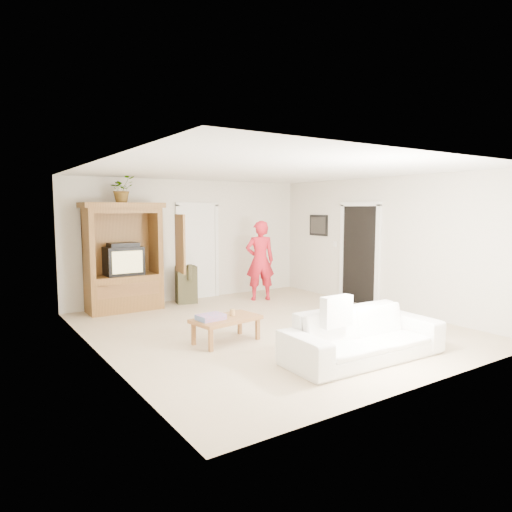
# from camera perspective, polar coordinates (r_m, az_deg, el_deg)

# --- Properties ---
(floor) EXTENTS (6.00, 6.00, 0.00)m
(floor) POSITION_cam_1_polar(r_m,az_deg,el_deg) (7.72, 1.73, -8.96)
(floor) COLOR tan
(floor) RESTS_ON ground
(ceiling) EXTENTS (6.00, 6.00, 0.00)m
(ceiling) POSITION_cam_1_polar(r_m,az_deg,el_deg) (7.48, 1.80, 10.65)
(ceiling) COLOR white
(ceiling) RESTS_ON floor
(wall_back) EXTENTS (5.50, 0.00, 5.50)m
(wall_back) POSITION_cam_1_polar(r_m,az_deg,el_deg) (10.08, -8.18, 1.99)
(wall_back) COLOR silver
(wall_back) RESTS_ON floor
(wall_front) EXTENTS (5.50, 0.00, 5.50)m
(wall_front) POSITION_cam_1_polar(r_m,az_deg,el_deg) (5.35, 20.73, -1.83)
(wall_front) COLOR silver
(wall_front) RESTS_ON floor
(wall_left) EXTENTS (0.00, 6.00, 6.00)m
(wall_left) POSITION_cam_1_polar(r_m,az_deg,el_deg) (6.32, -19.01, -0.63)
(wall_left) COLOR silver
(wall_left) RESTS_ON floor
(wall_right) EXTENTS (0.00, 6.00, 6.00)m
(wall_right) POSITION_cam_1_polar(r_m,az_deg,el_deg) (9.35, 15.63, 1.53)
(wall_right) COLOR silver
(wall_right) RESTS_ON floor
(armoire) EXTENTS (1.82, 1.14, 2.10)m
(armoire) POSITION_cam_1_polar(r_m,az_deg,el_deg) (9.23, -16.10, -0.99)
(armoire) COLOR brown
(armoire) RESTS_ON floor
(door_back) EXTENTS (0.85, 0.05, 2.04)m
(door_back) POSITION_cam_1_polar(r_m,az_deg,el_deg) (10.14, -7.32, 0.44)
(door_back) COLOR white
(door_back) RESTS_ON floor
(doorway_right) EXTENTS (0.05, 0.90, 2.04)m
(doorway_right) POSITION_cam_1_polar(r_m,az_deg,el_deg) (9.76, 12.82, 0.13)
(doorway_right) COLOR black
(doorway_right) RESTS_ON floor
(framed_picture) EXTENTS (0.03, 0.60, 0.48)m
(framed_picture) POSITION_cam_1_polar(r_m,az_deg,el_deg) (10.66, 7.83, 3.83)
(framed_picture) COLOR black
(framed_picture) RESTS_ON wall_right
(doormat) EXTENTS (0.60, 0.40, 0.02)m
(doormat) POSITION_cam_1_polar(r_m,az_deg,el_deg) (9.61, 10.92, -6.02)
(doormat) COLOR #382316
(doormat) RESTS_ON floor
(plant) EXTENTS (0.57, 0.54, 0.51)m
(plant) POSITION_cam_1_polar(r_m,az_deg,el_deg) (9.13, -16.44, 8.02)
(plant) COLOR #4C7238
(plant) RESTS_ON armoire
(man) EXTENTS (0.74, 0.61, 1.73)m
(man) POSITION_cam_1_polar(r_m,az_deg,el_deg) (9.86, 0.51, -0.58)
(man) COLOR red
(man) RESTS_ON floor
(sofa) EXTENTS (2.27, 0.96, 0.65)m
(sofa) POSITION_cam_1_polar(r_m,az_deg,el_deg) (6.28, 13.29, -9.57)
(sofa) COLOR white
(sofa) RESTS_ON floor
(coffee_table) EXTENTS (1.08, 0.69, 0.38)m
(coffee_table) POSITION_cam_1_polar(r_m,az_deg,el_deg) (6.86, -3.75, -8.06)
(coffee_table) COLOR #9B6135
(coffee_table) RESTS_ON floor
(towel) EXTENTS (0.41, 0.32, 0.08)m
(towel) POSITION_cam_1_polar(r_m,az_deg,el_deg) (6.72, -5.68, -7.60)
(towel) COLOR #E34B6B
(towel) RESTS_ON coffee_table
(candle) EXTENTS (0.08, 0.08, 0.10)m
(candle) POSITION_cam_1_polar(r_m,az_deg,el_deg) (6.94, -2.96, -7.05)
(candle) COLOR tan
(candle) RESTS_ON coffee_table
(backpack_black) EXTENTS (0.39, 0.24, 0.47)m
(backpack_black) POSITION_cam_1_polar(r_m,az_deg,el_deg) (9.63, -13.10, -4.68)
(backpack_black) COLOR black
(backpack_black) RESTS_ON floor
(backpack_olive) EXTENTS (0.47, 0.39, 0.78)m
(backpack_olive) POSITION_cam_1_polar(r_m,az_deg,el_deg) (9.71, -8.71, -3.56)
(backpack_olive) COLOR #47442B
(backpack_olive) RESTS_ON floor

